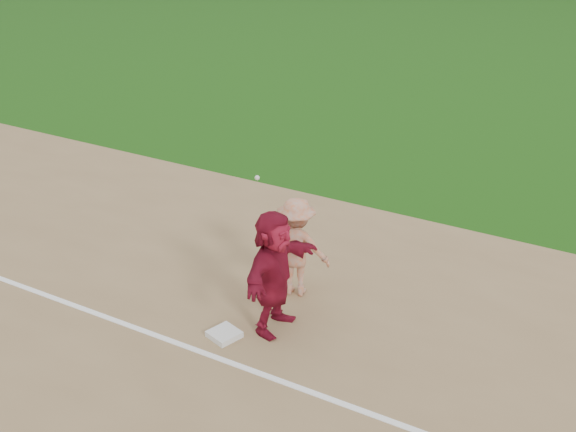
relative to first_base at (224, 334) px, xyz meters
The scene contains 5 objects.
ground 0.33m from the first_base, 76.54° to the left, with size 160.00×160.00×0.00m, color #19490E.
foul_line 0.49m from the first_base, 81.24° to the right, with size 60.00×0.10×0.01m, color white.
first_base is the anchor object (origin of this frame).
base_runner 1.23m from the first_base, 48.59° to the left, with size 1.82×0.58×1.96m, color maroon.
first_base_play 1.86m from the first_base, 79.02° to the left, with size 1.22×1.24×2.32m.
Camera 1 is at (5.19, -7.66, 6.39)m, focal length 45.00 mm.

